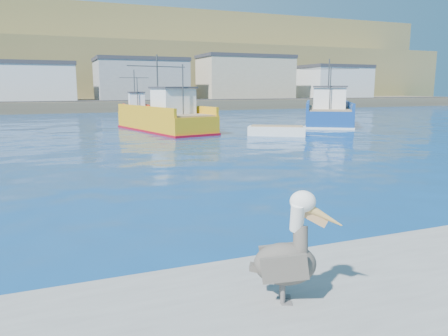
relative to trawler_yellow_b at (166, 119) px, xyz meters
name	(u,v)px	position (x,y,z in m)	size (l,w,h in m)	color
ground	(267,225)	(-3.97, -26.44, -1.06)	(260.00, 260.00, 0.00)	navy
dock_bollards	(371,239)	(-3.37, -29.84, -0.41)	(36.20, 0.20, 0.30)	#4C4C4C
far_shore	(68,66)	(-3.96, 82.76, 7.92)	(200.00, 81.00, 24.00)	brown
trawler_yellow_b	(166,119)	(0.00, 0.00, 0.00)	(6.38, 12.17, 6.55)	orange
trawler_blue	(328,113)	(16.99, 0.71, 0.04)	(10.37, 12.71, 6.65)	navy
boat_orange	(136,109)	(1.03, 18.92, -0.08)	(3.65, 7.11, 5.90)	red
skiff_mid	(277,132)	(7.10, -6.72, -0.75)	(4.53, 3.67, 0.96)	silver
pelican	(289,255)	(-6.13, -31.25, 0.18)	(1.35, 0.90, 1.71)	#595451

